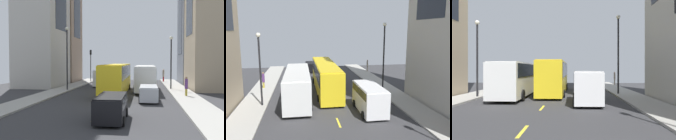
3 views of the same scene
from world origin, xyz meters
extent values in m
plane|color=#333335|center=(0.00, 0.00, 0.00)|extent=(42.72, 42.72, 0.00)
cube|color=#9E9B93|center=(-7.92, 0.00, 0.07)|extent=(2.88, 44.00, 0.15)
cube|color=#9E9B93|center=(7.92, 0.00, 0.07)|extent=(2.88, 44.00, 0.15)
cube|color=yellow|center=(0.00, -15.00, 0.01)|extent=(0.16, 2.00, 0.01)
cube|color=yellow|center=(0.00, -9.00, 0.01)|extent=(0.16, 2.00, 0.01)
cube|color=yellow|center=(0.00, -3.00, 0.01)|extent=(0.16, 2.00, 0.01)
cube|color=yellow|center=(0.00, 3.00, 0.01)|extent=(0.16, 2.00, 0.01)
cube|color=yellow|center=(0.00, 9.00, 0.01)|extent=(0.16, 2.00, 0.01)
cube|color=yellow|center=(0.00, 15.00, 0.01)|extent=(0.16, 2.00, 0.01)
cube|color=yellow|center=(0.00, 21.00, 0.01)|extent=(0.16, 2.00, 0.01)
cube|color=silver|center=(-3.41, -2.26, 1.77)|extent=(2.55, 11.18, 3.00)
cube|color=black|center=(-3.41, -2.26, 2.62)|extent=(2.60, 10.28, 1.20)
cube|color=beige|center=(-3.41, -2.26, 3.31)|extent=(2.45, 10.73, 0.08)
cylinder|color=black|center=(-4.59, 1.20, 0.50)|extent=(0.46, 1.00, 1.00)
cylinder|color=black|center=(-2.24, 1.20, 0.50)|extent=(0.46, 1.00, 1.00)
cylinder|color=black|center=(-4.59, -5.73, 0.50)|extent=(0.46, 1.00, 1.00)
cylinder|color=black|center=(-2.24, -5.73, 0.50)|extent=(0.46, 1.00, 1.00)
cube|color=yellow|center=(0.02, 1.37, 1.86)|extent=(2.45, 14.10, 3.30)
cube|color=black|center=(0.02, 1.37, 2.72)|extent=(2.50, 12.97, 1.48)
cube|color=gold|center=(0.02, 1.37, 3.55)|extent=(2.35, 13.54, 0.08)
cylinder|color=black|center=(-1.10, 5.74, 0.38)|extent=(0.44, 0.76, 0.76)
cylinder|color=black|center=(1.15, 5.74, 0.38)|extent=(0.44, 0.76, 0.76)
cylinder|color=black|center=(-1.10, -3.00, 0.38)|extent=(0.44, 0.76, 0.76)
cylinder|color=black|center=(1.15, -3.00, 0.38)|extent=(0.44, 0.76, 0.76)
cube|color=white|center=(3.28, -6.92, 1.35)|extent=(2.05, 5.32, 2.30)
cube|color=black|center=(3.28, -6.92, 2.10)|extent=(2.09, 4.89, 0.69)
cube|color=silver|center=(3.28, -6.92, 2.54)|extent=(1.97, 5.11, 0.08)
cylinder|color=black|center=(2.34, -5.27, 0.36)|extent=(0.37, 0.72, 0.72)
cylinder|color=black|center=(4.22, -5.27, 0.36)|extent=(0.37, 0.72, 0.72)
cylinder|color=black|center=(2.34, -8.57, 0.36)|extent=(0.37, 0.72, 0.72)
cylinder|color=black|center=(4.22, -8.57, 0.36)|extent=(0.37, 0.72, 0.72)
cube|color=black|center=(-1.23, 15.50, 0.91)|extent=(1.81, 4.37, 1.47)
cube|color=black|center=(-1.23, 15.50, 1.28)|extent=(1.85, 4.02, 0.62)
cube|color=black|center=(-1.23, 15.50, 1.68)|extent=(1.74, 4.19, 0.08)
cylinder|color=black|center=(-2.06, 16.85, 0.31)|extent=(0.33, 0.62, 0.62)
cylinder|color=black|center=(-0.40, 16.85, 0.31)|extent=(0.33, 0.62, 0.62)
cylinder|color=black|center=(-2.06, 14.14, 0.31)|extent=(0.33, 0.62, 0.62)
cylinder|color=black|center=(-0.40, 14.14, 0.31)|extent=(0.33, 0.62, 0.62)
cube|color=#B7BABF|center=(-3.78, 7.06, 0.81)|extent=(1.72, 4.18, 1.27)
cube|color=black|center=(-3.78, 7.06, 1.13)|extent=(1.75, 3.84, 0.53)
cube|color=#9C9EA2|center=(-3.78, 7.06, 1.48)|extent=(1.65, 4.01, 0.08)
cylinder|color=black|center=(-4.57, 8.35, 0.31)|extent=(0.31, 0.62, 0.62)
cylinder|color=black|center=(-2.99, 8.35, 0.31)|extent=(0.31, 0.62, 0.62)
cylinder|color=black|center=(-4.57, 5.76, 0.31)|extent=(0.31, 0.62, 0.62)
cylinder|color=black|center=(-2.99, 5.76, 0.31)|extent=(0.31, 0.62, 0.62)
cylinder|color=gold|center=(-7.93, 3.57, 0.53)|extent=(0.26, 0.26, 0.77)
cylinder|color=#593372|center=(-7.93, 3.57, 1.46)|extent=(0.34, 0.34, 1.10)
sphere|color=#8C6647|center=(-7.93, 3.57, 2.14)|extent=(0.25, 0.25, 0.25)
cylinder|color=gray|center=(9.04, 13.07, 0.57)|extent=(0.21, 0.21, 0.84)
cylinder|color=gray|center=(9.04, 13.07, 1.55)|extent=(0.28, 0.28, 1.12)
sphere|color=tan|center=(9.04, 13.07, 2.22)|extent=(0.21, 0.21, 0.21)
cylinder|color=black|center=(6.98, -0.54, 4.15)|extent=(0.18, 0.18, 8.01)
sphere|color=silver|center=(6.98, -0.54, 8.34)|extent=(0.44, 0.44, 0.44)
cylinder|color=black|center=(-6.98, -3.69, 3.58)|extent=(0.18, 0.18, 6.87)
sphere|color=silver|center=(-6.98, -3.69, 7.20)|extent=(0.44, 0.44, 0.44)
camera|label=1|loc=(-3.48, 31.84, 3.96)|focal=40.05mm
camera|label=2|loc=(-2.95, -26.73, 7.65)|focal=36.40mm
camera|label=3|loc=(2.23, -24.66, 2.69)|focal=35.92mm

